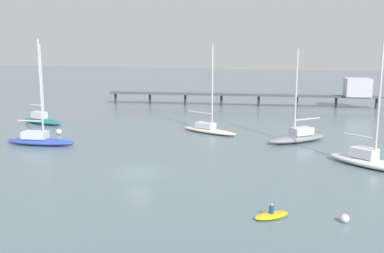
# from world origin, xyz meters

# --- Properties ---
(ground_plane) EXTENTS (400.00, 400.00, 0.00)m
(ground_plane) POSITION_xyz_m (0.00, 0.00, 0.00)
(ground_plane) COLOR slate
(pier) EXTENTS (56.92, 11.47, 6.14)m
(pier) POSITION_xyz_m (14.84, 54.63, 3.56)
(pier) COLOR #4C4C51
(pier) RESTS_ON ground_plane
(sailboat_cream) EXTENTS (9.53, 5.58, 12.77)m
(sailboat_cream) POSITION_xyz_m (1.45, 21.92, 0.73)
(sailboat_cream) COLOR beige
(sailboat_cream) RESTS_ON ground_plane
(sailboat_teal) EXTENTS (9.02, 4.13, 12.89)m
(sailboat_teal) POSITION_xyz_m (-26.63, 21.11, 0.84)
(sailboat_teal) COLOR #1E727A
(sailboat_teal) RESTS_ON ground_plane
(sailboat_gray) EXTENTS (8.26, 8.06, 12.25)m
(sailboat_gray) POSITION_xyz_m (14.39, 19.40, 0.79)
(sailboat_gray) COLOR gray
(sailboat_gray) RESTS_ON ground_plane
(sailboat_white) EXTENTS (9.29, 7.28, 13.10)m
(sailboat_white) POSITION_xyz_m (22.51, 9.12, 0.80)
(sailboat_white) COLOR white
(sailboat_white) RESTS_ON ground_plane
(sailboat_blue) EXTENTS (9.47, 3.59, 13.46)m
(sailboat_blue) POSITION_xyz_m (-17.33, 7.76, 0.79)
(sailboat_blue) COLOR #2D4CB7
(sailboat_blue) RESTS_ON ground_plane
(dinghy_yellow) EXTENTS (2.99, 2.95, 1.14)m
(dinghy_yellow) POSITION_xyz_m (14.47, -8.05, 0.21)
(dinghy_yellow) COLOR yellow
(dinghy_yellow) RESTS_ON ground_plane
(mooring_buoy_outer) EXTENTS (0.66, 0.66, 0.66)m
(mooring_buoy_outer) POSITION_xyz_m (19.67, -7.41, 0.33)
(mooring_buoy_outer) COLOR silver
(mooring_buoy_outer) RESTS_ON ground_plane
(mooring_buoy_inner) EXTENTS (0.84, 0.84, 0.84)m
(mooring_buoy_inner) POSITION_xyz_m (-18.77, 14.22, 0.42)
(mooring_buoy_inner) COLOR silver
(mooring_buoy_inner) RESTS_ON ground_plane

